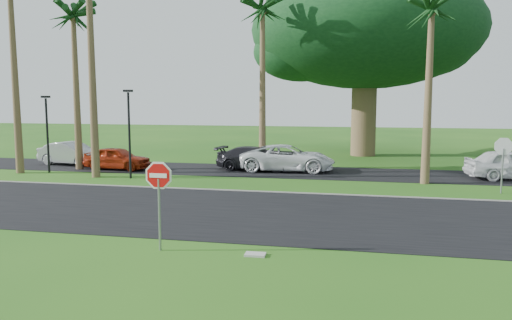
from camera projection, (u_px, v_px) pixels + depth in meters
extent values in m
plane|color=#1B4E13|center=(181.00, 223.00, 16.83)|extent=(120.00, 120.00, 0.00)
cube|color=black|center=(200.00, 210.00, 18.77)|extent=(120.00, 8.00, 0.02)
cube|color=black|center=(257.00, 171.00, 28.97)|extent=(120.00, 5.00, 0.02)
cube|color=gray|center=(228.00, 190.00, 22.70)|extent=(120.00, 0.12, 0.06)
cylinder|color=gray|center=(160.00, 215.00, 13.69)|extent=(0.07, 0.07, 2.00)
cylinder|color=white|center=(159.00, 175.00, 13.56)|extent=(1.05, 0.02, 1.05)
cylinder|color=red|center=(159.00, 175.00, 13.56)|extent=(0.90, 0.02, 0.90)
cube|color=white|center=(159.00, 175.00, 13.56)|extent=(0.50, 0.02, 0.12)
cylinder|color=gray|center=(502.00, 171.00, 22.00)|extent=(0.07, 0.07, 2.00)
cylinder|color=white|center=(504.00, 146.00, 21.87)|extent=(1.05, 0.02, 1.05)
cylinder|color=red|center=(504.00, 146.00, 21.87)|extent=(0.90, 0.02, 0.90)
cube|color=white|center=(504.00, 146.00, 21.87)|extent=(0.50, 0.02, 0.12)
cone|color=brown|center=(15.00, 79.00, 27.61)|extent=(0.44, 0.44, 10.50)
cone|color=brown|center=(76.00, 93.00, 29.13)|extent=(0.44, 0.44, 9.00)
cone|color=brown|center=(92.00, 68.00, 26.03)|extent=(0.44, 0.44, 11.50)
cone|color=brown|center=(262.00, 89.00, 29.84)|extent=(0.44, 0.44, 9.50)
cone|color=brown|center=(428.00, 97.00, 24.17)|extent=(0.44, 0.44, 8.50)
cylinder|color=brown|center=(364.00, 115.00, 36.59)|extent=(1.80, 1.80, 6.00)
ellipsoid|color=black|center=(366.00, 31.00, 35.85)|extent=(16.50, 16.50, 8.25)
cylinder|color=black|center=(48.00, 136.00, 28.17)|extent=(0.12, 0.12, 4.20)
cube|color=black|center=(46.00, 97.00, 27.90)|extent=(0.45, 0.25, 0.12)
cylinder|color=black|center=(129.00, 136.00, 26.05)|extent=(0.12, 0.12, 4.50)
cube|color=black|center=(128.00, 91.00, 25.76)|extent=(0.45, 0.25, 0.12)
imported|color=#A3A7AA|center=(72.00, 154.00, 31.44)|extent=(4.59, 2.30, 1.44)
imported|color=#98230C|center=(117.00, 158.00, 29.42)|extent=(4.01, 1.79, 1.34)
imported|color=black|center=(256.00, 159.00, 29.13)|extent=(4.87, 2.36, 1.37)
imported|color=white|center=(287.00, 158.00, 28.80)|extent=(5.58, 2.83, 1.51)
imported|color=white|center=(512.00, 165.00, 25.79)|extent=(4.78, 2.53, 1.55)
cube|color=#AAAAA2|center=(255.00, 254.00, 13.34)|extent=(0.56, 0.37, 0.06)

